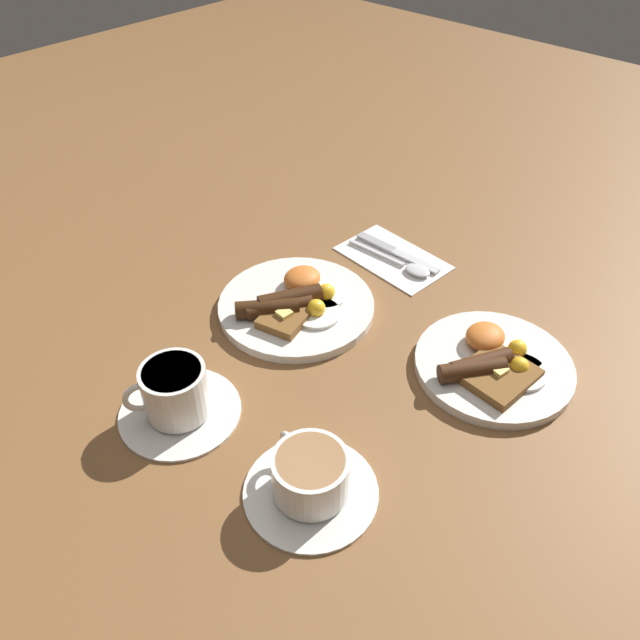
# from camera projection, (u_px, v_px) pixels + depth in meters

# --- Properties ---
(ground_plane) EXTENTS (3.00, 3.00, 0.00)m
(ground_plane) POSITION_uv_depth(u_px,v_px,m) (296.00, 310.00, 0.99)
(ground_plane) COLOR brown
(breakfast_plate_near) EXTENTS (0.25, 0.25, 0.04)m
(breakfast_plate_near) POSITION_uv_depth(u_px,v_px,m) (296.00, 304.00, 0.98)
(breakfast_plate_near) COLOR silver
(breakfast_plate_near) RESTS_ON ground_plane
(breakfast_plate_far) EXTENTS (0.22, 0.22, 0.04)m
(breakfast_plate_far) POSITION_uv_depth(u_px,v_px,m) (494.00, 364.00, 0.88)
(breakfast_plate_far) COLOR silver
(breakfast_plate_far) RESTS_ON ground_plane
(teacup_near) EXTENTS (0.16, 0.16, 0.08)m
(teacup_near) POSITION_uv_depth(u_px,v_px,m) (176.00, 396.00, 0.81)
(teacup_near) COLOR silver
(teacup_near) RESTS_ON ground_plane
(teacup_far) EXTENTS (0.16, 0.16, 0.06)m
(teacup_far) POSITION_uv_depth(u_px,v_px,m) (310.00, 479.00, 0.72)
(teacup_far) COLOR silver
(teacup_far) RESTS_ON ground_plane
(napkin) EXTENTS (0.13, 0.20, 0.01)m
(napkin) POSITION_uv_depth(u_px,v_px,m) (393.00, 257.00, 1.10)
(napkin) COLOR white
(napkin) RESTS_ON ground_plane
(knife) EXTENTS (0.02, 0.17, 0.01)m
(knife) POSITION_uv_depth(u_px,v_px,m) (393.00, 250.00, 1.11)
(knife) COLOR silver
(knife) RESTS_ON napkin
(spoon) EXTENTS (0.03, 0.16, 0.01)m
(spoon) POSITION_uv_depth(u_px,v_px,m) (409.00, 266.00, 1.07)
(spoon) COLOR silver
(spoon) RESTS_ON napkin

